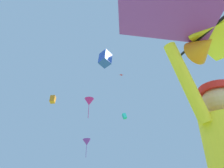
% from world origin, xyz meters
% --- Properties ---
extents(held_stunt_kite, '(1.79, 0.98, 0.40)m').
position_xyz_m(held_stunt_kite, '(0.13, 0.26, 2.14)').
color(held_stunt_kite, black).
extents(distant_kite_blue_high_left, '(1.19, 1.30, 1.46)m').
position_xyz_m(distant_kite_blue_high_left, '(2.47, 11.49, 10.15)').
color(distant_kite_blue_high_left, blue).
extents(distant_kite_orange_mid_right, '(1.08, 1.34, 1.50)m').
position_xyz_m(distant_kite_orange_mid_right, '(-0.88, 32.16, 15.03)').
color(distant_kite_orange_mid_right, orange).
extents(distant_kite_purple_mid_left, '(1.52, 1.55, 2.42)m').
position_xyz_m(distant_kite_purple_mid_left, '(4.25, 25.77, 6.76)').
color(distant_kite_purple_mid_left, purple).
extents(distant_kite_magenta_high_right, '(1.57, 1.57, 2.87)m').
position_xyz_m(distant_kite_magenta_high_right, '(3.89, 24.02, 11.84)').
color(distant_kite_magenta_high_right, '#DB2393').
extents(distant_kite_red_low_left, '(0.84, 0.82, 0.27)m').
position_xyz_m(distant_kite_red_low_left, '(11.41, 30.68, 21.57)').
color(distant_kite_red_low_left, red).
extents(distant_kite_teal_low_right, '(0.61, 0.65, 0.88)m').
position_xyz_m(distant_kite_teal_low_right, '(8.63, 22.92, 9.96)').
color(distant_kite_teal_low_right, '#19B2AD').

